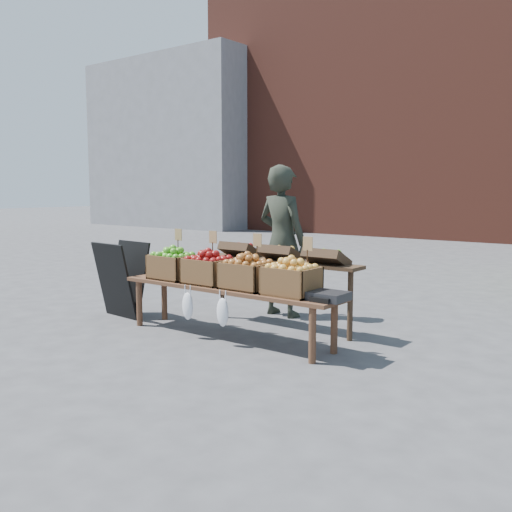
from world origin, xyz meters
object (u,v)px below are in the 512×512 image
Objects in this scene: vendor at (282,241)px; crate_green_apples at (291,281)px; chalkboard_sign at (122,279)px; display_bench at (228,312)px; crate_golden_apples at (173,267)px; crate_russet_pears at (208,271)px; weighing_scale at (329,296)px; crate_red_apples at (248,276)px; back_table at (281,284)px.

crate_green_apples is at bearing 132.14° from vendor.
display_bench is at bearing 4.80° from chalkboard_sign.
display_bench is at bearing 0.00° from crate_golden_apples.
crate_russet_pears is 1.00× the size of crate_green_apples.
weighing_scale is (2.98, 0.02, 0.13)m from chalkboard_sign.
crate_red_apples is 0.98m from weighing_scale.
display_bench is 1.29m from weighing_scale.
crate_red_apples is at bearing -83.40° from back_table.
chalkboard_sign is 0.46× the size of back_table.
crate_red_apples is at bearing 113.62° from vendor.
chalkboard_sign is 2.06m from back_table.
crate_golden_apples is at bearing 5.47° from chalkboard_sign.
crate_red_apples and crate_green_apples have the same top height.
crate_golden_apples reaches higher than display_bench.
back_table reaches higher than display_bench.
display_bench is 5.40× the size of crate_russet_pears.
crate_russet_pears is (-0.09, -1.28, -0.24)m from vendor.
vendor is at bearing 44.10° from chalkboard_sign.
crate_green_apples is (1.10, 0.00, 0.00)m from crate_russet_pears.
crate_russet_pears reaches higher than weighing_scale.
crate_red_apples is at bearing 0.00° from display_bench.
crate_green_apples is (0.82, 0.00, 0.42)m from display_bench.
back_table reaches higher than chalkboard_sign.
back_table reaches higher than crate_red_apples.
crate_golden_apples is (-0.82, 0.00, 0.42)m from display_bench.
vendor is at bearing 138.31° from weighing_scale.
weighing_scale is at bearing 0.00° from crate_red_apples.
back_table is 4.20× the size of crate_red_apples.
vendor reaches higher than crate_green_apples.
chalkboard_sign is 1.92× the size of crate_red_apples.
crate_golden_apples is 1.00× the size of crate_russet_pears.
crate_red_apples is (0.55, 0.00, 0.00)m from crate_russet_pears.
crate_green_apples is 1.47× the size of weighing_scale.
back_table reaches higher than weighing_scale.
display_bench is 0.51m from crate_russet_pears.
chalkboard_sign is (-1.55, -1.30, -0.47)m from vendor.
crate_russet_pears is at bearing -180.00° from weighing_scale.
chalkboard_sign is 1.48m from crate_russet_pears.
chalkboard_sign is at bearing -179.13° from crate_russet_pears.
back_table is 0.75m from crate_red_apples.
vendor is at bearing 98.25° from display_bench.
vendor is at bearing 109.80° from crate_red_apples.
back_table reaches higher than crate_green_apples.
display_bench is (-0.19, -0.72, -0.24)m from back_table.
weighing_scale is (0.97, 0.00, -0.10)m from crate_red_apples.
crate_russet_pears is at bearing -122.95° from back_table.
chalkboard_sign is at bearing -179.36° from crate_red_apples.
vendor reaches higher than chalkboard_sign.
chalkboard_sign reaches higher than crate_red_apples.
weighing_scale is at bearing 4.50° from chalkboard_sign.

